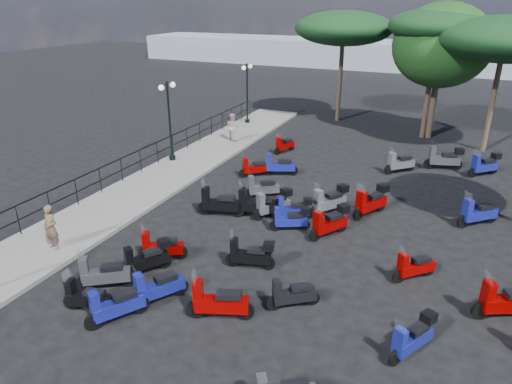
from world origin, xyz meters
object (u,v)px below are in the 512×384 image
at_px(scooter_1, 103,275).
at_px(scooter_16, 330,201).
at_px(woman, 51,227).
at_px(scooter_19, 292,295).
at_px(scooter_3, 219,204).
at_px(scooter_0, 87,298).
at_px(scooter_20, 414,267).
at_px(scooter_21, 330,223).
at_px(scooter_32, 115,306).
at_px(scooter_13, 218,303).
at_px(scooter_17, 400,163).
at_px(scooter_9, 273,204).
at_px(scooter_28, 478,213).
at_px(scooter_2, 161,247).
at_px(pine_2, 344,28).
at_px(scooter_10, 279,166).
at_px(scooter_23, 444,159).
at_px(scooter_14, 251,255).
at_px(scooter_31, 290,219).
at_px(scooter_22, 371,202).
at_px(scooter_7, 147,259).
at_px(pedestrian_far, 232,127).
at_px(scooter_11, 284,145).
at_px(scooter_30, 256,205).
at_px(pine_1, 505,39).
at_px(scooter_4, 262,188).
at_px(pine_0, 438,26).
at_px(scooter_29, 484,165).
at_px(scooter_8, 158,288).
at_px(lamp_post_1, 169,116).
at_px(scooter_5, 254,168).
at_px(scooter_15, 293,209).
at_px(scooter_27, 508,301).

relative_size(scooter_1, scooter_16, 0.96).
bearing_deg(woman, scooter_19, 8.49).
relative_size(scooter_3, scooter_16, 1.18).
relative_size(scooter_0, scooter_3, 0.83).
bearing_deg(scooter_20, woman, 61.39).
distance_m(scooter_21, scooter_32, 7.77).
xyz_separation_m(scooter_13, scooter_17, (2.77, 13.15, -0.02)).
xyz_separation_m(scooter_3, scooter_9, (1.93, 0.77, 0.00)).
relative_size(woman, scooter_28, 1.08).
xyz_separation_m(scooter_2, pine_2, (0.49, 20.10, 5.55)).
xyz_separation_m(scooter_10, scooter_23, (7.08, 4.08, 0.07)).
distance_m(scooter_14, scooter_31, 2.88).
bearing_deg(scooter_3, scooter_23, -54.36).
xyz_separation_m(scooter_16, scooter_22, (1.49, 0.51, 0.02)).
relative_size(scooter_7, scooter_28, 1.00).
bearing_deg(scooter_1, scooter_7, -62.07).
relative_size(woman, pedestrian_far, 0.98).
xyz_separation_m(pedestrian_far, scooter_1, (3.15, -14.50, -0.46)).
distance_m(scooter_0, scooter_11, 14.98).
bearing_deg(scooter_31, scooter_9, 23.99).
distance_m(scooter_16, scooter_30, 2.87).
relative_size(scooter_3, pine_1, 0.26).
bearing_deg(woman, scooter_22, 43.76).
bearing_deg(scooter_23, scooter_2, 131.82).
bearing_deg(scooter_4, pine_0, -58.83).
distance_m(scooter_20, scooter_28, 4.94).
bearing_deg(scooter_7, scooter_22, -93.97).
bearing_deg(scooter_13, pine_0, -29.62).
distance_m(scooter_2, scooter_23, 14.87).
bearing_deg(scooter_13, scooter_10, -7.71).
bearing_deg(scooter_29, woman, 91.24).
bearing_deg(scooter_30, scooter_8, 162.77).
bearing_deg(scooter_2, scooter_22, -69.77).
xyz_separation_m(scooter_17, scooter_32, (-5.15, -14.34, -0.00)).
height_order(woman, scooter_10, woman).
relative_size(lamp_post_1, pine_2, 0.56).
bearing_deg(scooter_0, scooter_17, -35.44).
bearing_deg(scooter_5, scooter_1, 137.52).
distance_m(scooter_1, scooter_15, 7.32).
bearing_deg(scooter_30, scooter_7, 148.95).
xyz_separation_m(scooter_14, scooter_27, (7.14, 0.54, 0.07)).
bearing_deg(woman, lamp_post_1, 104.61).
distance_m(lamp_post_1, scooter_10, 6.01).
relative_size(scooter_0, scooter_13, 0.87).
xyz_separation_m(scooter_31, pine_1, (6.49, 13.18, 5.43)).
xyz_separation_m(scooter_9, scooter_30, (-0.58, -0.29, -0.00)).
distance_m(scooter_13, scooter_22, 8.25).
xyz_separation_m(pedestrian_far, scooter_27, (13.70, -11.24, -0.39)).
distance_m(scooter_10, scooter_31, 5.60).
bearing_deg(scooter_7, pedestrian_far, -39.70).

